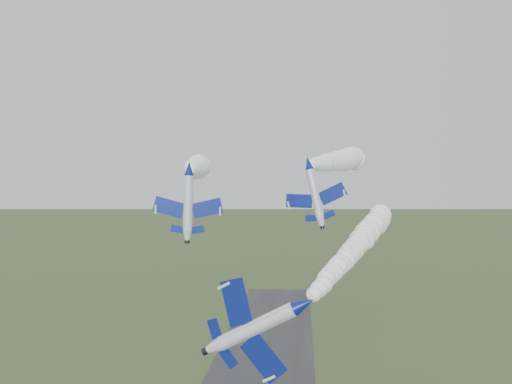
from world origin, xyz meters
TOP-DOWN VIEW (x-y plane):
  - jet_lead at (9.34, -7.16)m, footprint 6.44×14.29m
  - smoke_trail_jet_lead at (18.98, 31.99)m, footprint 19.93×72.38m
  - jet_pair_left at (-8.79, 21.48)m, footprint 11.03×13.07m
  - smoke_trail_jet_pair_left at (-13.63, 53.40)m, footprint 14.03×59.10m
  - jet_pair_right at (10.06, 20.93)m, footprint 9.42×11.38m
  - smoke_trail_jet_pair_right at (16.82, 53.87)m, footprint 16.07×62.69m

SIDE VIEW (x-z plane):
  - jet_lead at x=9.34m, z-range 23.93..34.44m
  - smoke_trail_jet_lead at x=18.98m, z-range 29.40..34.41m
  - jet_pair_left at x=-8.79m, z-range 42.91..46.13m
  - jet_pair_right at x=10.06m, z-range 43.62..46.91m
  - smoke_trail_jet_pair_left at x=-13.63m, z-range 42.65..48.53m
  - smoke_trail_jet_pair_right at x=16.82m, z-range 44.27..49.81m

